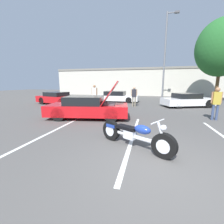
{
  "coord_description": "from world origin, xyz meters",
  "views": [
    {
      "loc": [
        -0.3,
        -3.24,
        1.93
      ],
      "look_at": [
        -1.72,
        2.53,
        0.8
      ],
      "focal_mm": 24.0,
      "sensor_mm": 36.0,
      "label": 1
    }
  ],
  "objects_px": {
    "motorcycle": "(134,135)",
    "parked_car_mid_right_row": "(188,100)",
    "show_car_hood_open": "(88,107)",
    "parked_car_left_row": "(58,98)",
    "spectator_midground": "(216,101)",
    "light_pole": "(165,55)",
    "parked_car_mid_left_row": "(116,97)",
    "tree_background": "(222,48)",
    "spectator_by_show_car": "(95,93)",
    "spectator_near_motorcycle": "(134,95)"
  },
  "relations": [
    {
      "from": "spectator_by_show_car",
      "to": "spectator_midground",
      "type": "height_order",
      "value": "spectator_by_show_car"
    },
    {
      "from": "parked_car_left_row",
      "to": "spectator_midground",
      "type": "distance_m",
      "value": 12.41
    },
    {
      "from": "spectator_near_motorcycle",
      "to": "light_pole",
      "type": "bearing_deg",
      "value": 59.15
    },
    {
      "from": "parked_car_mid_right_row",
      "to": "spectator_near_motorcycle",
      "type": "distance_m",
      "value": 4.49
    },
    {
      "from": "motorcycle",
      "to": "parked_car_left_row",
      "type": "xyz_separation_m",
      "value": [
        -8.0,
        8.19,
        0.15
      ]
    },
    {
      "from": "parked_car_mid_right_row",
      "to": "parked_car_mid_left_row",
      "type": "bearing_deg",
      "value": 140.63
    },
    {
      "from": "motorcycle",
      "to": "parked_car_mid_left_row",
      "type": "height_order",
      "value": "parked_car_mid_left_row"
    },
    {
      "from": "motorcycle",
      "to": "spectator_near_motorcycle",
      "type": "bearing_deg",
      "value": 125.42
    },
    {
      "from": "parked_car_mid_left_row",
      "to": "spectator_by_show_car",
      "type": "bearing_deg",
      "value": -113.25
    },
    {
      "from": "parked_car_mid_right_row",
      "to": "parked_car_left_row",
      "type": "distance_m",
      "value": 11.61
    },
    {
      "from": "light_pole",
      "to": "show_car_hood_open",
      "type": "relative_size",
      "value": 1.92
    },
    {
      "from": "motorcycle",
      "to": "tree_background",
      "type": "bearing_deg",
      "value": 91.89
    },
    {
      "from": "show_car_hood_open",
      "to": "parked_car_mid_right_row",
      "type": "relative_size",
      "value": 1.04
    },
    {
      "from": "parked_car_mid_right_row",
      "to": "light_pole",
      "type": "bearing_deg",
      "value": 92.81
    },
    {
      "from": "spectator_by_show_car",
      "to": "spectator_midground",
      "type": "relative_size",
      "value": 1.04
    },
    {
      "from": "tree_background",
      "to": "parked_car_left_row",
      "type": "height_order",
      "value": "tree_background"
    },
    {
      "from": "tree_background",
      "to": "motorcycle",
      "type": "relative_size",
      "value": 3.58
    },
    {
      "from": "spectator_midground",
      "to": "parked_car_mid_right_row",
      "type": "bearing_deg",
      "value": 93.61
    },
    {
      "from": "parked_car_mid_left_row",
      "to": "spectator_midground",
      "type": "xyz_separation_m",
      "value": [
        6.84,
        -6.78,
        0.5
      ]
    },
    {
      "from": "light_pole",
      "to": "spectator_near_motorcycle",
      "type": "relative_size",
      "value": 5.35
    },
    {
      "from": "parked_car_mid_right_row",
      "to": "tree_background",
      "type": "bearing_deg",
      "value": 28.76
    },
    {
      "from": "parked_car_mid_right_row",
      "to": "parked_car_mid_left_row",
      "type": "xyz_separation_m",
      "value": [
        -6.55,
        2.1,
        -0.01
      ]
    },
    {
      "from": "parked_car_mid_right_row",
      "to": "spectator_midground",
      "type": "height_order",
      "value": "spectator_midground"
    },
    {
      "from": "light_pole",
      "to": "spectator_by_show_car",
      "type": "distance_m",
      "value": 8.6
    },
    {
      "from": "parked_car_left_row",
      "to": "spectator_by_show_car",
      "type": "xyz_separation_m",
      "value": [
        3.64,
        0.22,
        0.53
      ]
    },
    {
      "from": "parked_car_mid_left_row",
      "to": "tree_background",
      "type": "bearing_deg",
      "value": 15.2
    },
    {
      "from": "tree_background",
      "to": "parked_car_mid_right_row",
      "type": "bearing_deg",
      "value": -129.67
    },
    {
      "from": "parked_car_mid_left_row",
      "to": "spectator_near_motorcycle",
      "type": "distance_m",
      "value": 3.71
    },
    {
      "from": "parked_car_mid_left_row",
      "to": "parked_car_mid_right_row",
      "type": "bearing_deg",
      "value": -15.96
    },
    {
      "from": "show_car_hood_open",
      "to": "parked_car_mid_right_row",
      "type": "bearing_deg",
      "value": 32.62
    },
    {
      "from": "parked_car_mid_right_row",
      "to": "parked_car_mid_left_row",
      "type": "height_order",
      "value": "parked_car_mid_right_row"
    },
    {
      "from": "spectator_near_motorcycle",
      "to": "spectator_midground",
      "type": "bearing_deg",
      "value": -39.18
    },
    {
      "from": "tree_background",
      "to": "parked_car_mid_left_row",
      "type": "relative_size",
      "value": 1.79
    },
    {
      "from": "tree_background",
      "to": "parked_car_mid_left_row",
      "type": "height_order",
      "value": "tree_background"
    },
    {
      "from": "show_car_hood_open",
      "to": "parked_car_mid_right_row",
      "type": "xyz_separation_m",
      "value": [
        6.48,
        5.85,
        -0.06
      ]
    },
    {
      "from": "parked_car_mid_right_row",
      "to": "spectator_near_motorcycle",
      "type": "height_order",
      "value": "spectator_near_motorcycle"
    },
    {
      "from": "light_pole",
      "to": "tree_background",
      "type": "bearing_deg",
      "value": 9.21
    },
    {
      "from": "spectator_midground",
      "to": "spectator_near_motorcycle",
      "type": "bearing_deg",
      "value": 140.82
    },
    {
      "from": "light_pole",
      "to": "motorcycle",
      "type": "xyz_separation_m",
      "value": [
        -1.9,
        -12.92,
        -4.47
      ]
    },
    {
      "from": "light_pole",
      "to": "parked_car_mid_left_row",
      "type": "height_order",
      "value": "light_pole"
    },
    {
      "from": "parked_car_left_row",
      "to": "spectator_by_show_car",
      "type": "height_order",
      "value": "spectator_by_show_car"
    },
    {
      "from": "show_car_hood_open",
      "to": "spectator_midground",
      "type": "height_order",
      "value": "show_car_hood_open"
    },
    {
      "from": "motorcycle",
      "to": "parked_car_mid_left_row",
      "type": "distance_m",
      "value": 11.74
    },
    {
      "from": "motorcycle",
      "to": "spectator_by_show_car",
      "type": "relative_size",
      "value": 1.28
    },
    {
      "from": "parked_car_mid_left_row",
      "to": "spectator_near_motorcycle",
      "type": "height_order",
      "value": "spectator_near_motorcycle"
    },
    {
      "from": "show_car_hood_open",
      "to": "spectator_near_motorcycle",
      "type": "distance_m",
      "value": 5.41
    },
    {
      "from": "light_pole",
      "to": "spectator_midground",
      "type": "height_order",
      "value": "light_pole"
    },
    {
      "from": "parked_car_left_row",
      "to": "spectator_near_motorcycle",
      "type": "bearing_deg",
      "value": 15.9
    },
    {
      "from": "motorcycle",
      "to": "parked_car_mid_right_row",
      "type": "xyz_separation_m",
      "value": [
        3.57,
        9.25,
        0.15
      ]
    },
    {
      "from": "parked_car_mid_left_row",
      "to": "parked_car_left_row",
      "type": "height_order",
      "value": "parked_car_left_row"
    }
  ]
}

